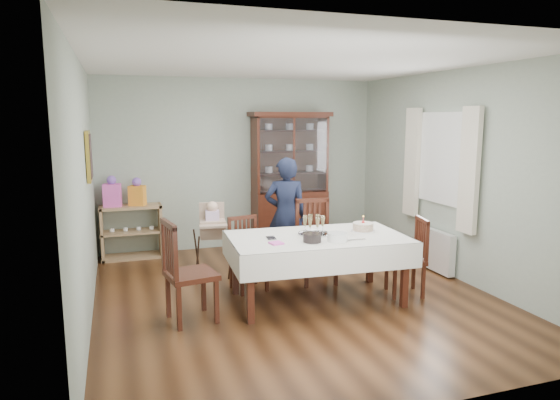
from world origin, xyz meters
name	(u,v)px	position (x,y,z in m)	size (l,w,h in m)	color
floor	(293,295)	(0.00, 0.00, 0.00)	(5.00, 5.00, 0.00)	#593319
room_shell	(279,149)	(0.00, 0.53, 1.70)	(5.00, 5.00, 5.00)	#9EAA99
dining_table	(317,268)	(0.20, -0.24, 0.38)	(2.07, 1.27, 0.76)	#411B10
china_cabinet	(290,178)	(0.75, 2.26, 1.12)	(1.30, 0.48, 2.18)	#411B10
sideboard	(132,232)	(-1.75, 2.28, 0.40)	(0.90, 0.38, 0.80)	tan
picture_frame	(89,156)	(-2.22, 0.80, 1.65)	(0.04, 0.48, 0.58)	gold
window	(443,158)	(2.22, 0.30, 1.55)	(0.04, 1.02, 1.22)	white
curtain_left	(469,171)	(2.16, -0.32, 1.45)	(0.07, 0.30, 1.55)	silver
curtain_right	(412,162)	(2.16, 0.92, 1.45)	(0.07, 0.30, 1.55)	silver
radiator	(434,249)	(2.16, 0.30, 0.30)	(0.10, 0.80, 0.55)	white
chair_far_left	(248,268)	(-0.45, 0.37, 0.26)	(0.46, 0.46, 0.89)	#411B10
chair_far_right	(316,258)	(0.45, 0.39, 0.31)	(0.51, 0.51, 1.05)	#411B10
chair_end_left	(190,291)	(-1.27, -0.37, 0.32)	(0.55, 0.55, 1.06)	#411B10
chair_end_right	(406,272)	(1.29, -0.38, 0.27)	(0.50, 0.50, 0.92)	#411B10
woman	(286,215)	(0.23, 0.94, 0.78)	(0.57, 0.38, 1.57)	black
high_chair	(213,247)	(-0.76, 1.04, 0.39)	(0.50, 0.50, 1.01)	black
champagne_tray	(314,229)	(0.19, -0.16, 0.83)	(0.36, 0.36, 0.22)	silver
birthday_cake	(363,227)	(0.80, -0.19, 0.81)	(0.28, 0.28, 0.19)	white
plate_stack_dark	(312,238)	(0.04, -0.47, 0.81)	(0.20, 0.20, 0.10)	black
plate_stack_white	(337,237)	(0.31, -0.52, 0.81)	(0.22, 0.22, 0.09)	white
napkin_stack	(276,243)	(-0.35, -0.43, 0.77)	(0.13, 0.13, 0.02)	#F95BCC
cutlery	(268,238)	(-0.37, -0.18, 0.77)	(0.12, 0.18, 0.01)	silver
cake_knife	(353,240)	(0.50, -0.55, 0.77)	(0.29, 0.03, 0.01)	silver
gift_bag_pink	(112,193)	(-2.00, 2.26, 1.00)	(0.27, 0.19, 0.46)	#F95BCC
gift_bag_orange	(137,193)	(-1.65, 2.26, 0.99)	(0.27, 0.23, 0.42)	orange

